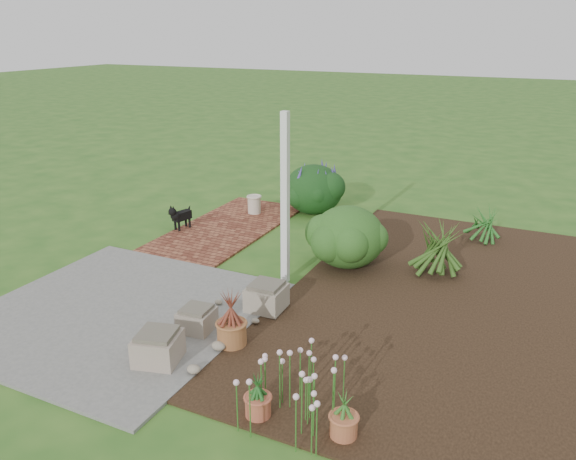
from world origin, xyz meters
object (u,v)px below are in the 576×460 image
at_px(black_dog, 180,215).
at_px(evergreen_shrub, 348,235).
at_px(cream_ceramic_urn, 254,205).
at_px(stone_trough_near, 158,348).

xyz_separation_m(black_dog, evergreen_shrub, (3.32, -0.18, 0.21)).
height_order(black_dog, cream_ceramic_urn, black_dog).
relative_size(cream_ceramic_urn, evergreen_shrub, 0.30).
bearing_deg(cream_ceramic_urn, black_dog, -117.42).
distance_m(black_dog, cream_ceramic_urn, 1.63).
height_order(cream_ceramic_urn, evergreen_shrub, evergreen_shrub).
bearing_deg(stone_trough_near, cream_ceramic_urn, 107.62).
relative_size(black_dog, cream_ceramic_urn, 1.49).
xyz_separation_m(stone_trough_near, evergreen_shrub, (0.94, 3.50, 0.32)).
xyz_separation_m(stone_trough_near, black_dog, (-2.38, 3.68, 0.11)).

